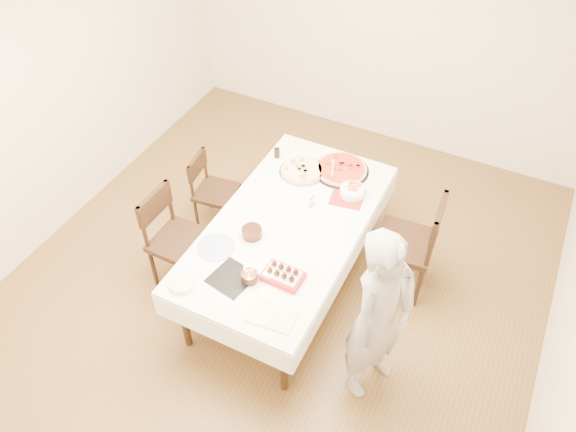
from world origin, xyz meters
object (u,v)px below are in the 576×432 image
at_px(layer_cake, 252,233).
at_px(strawberry_box, 283,275).
at_px(pasta_bowl, 352,191).
at_px(cola_glass, 277,153).
at_px(chair_left_savory, 216,192).
at_px(chair_right_savory, 405,243).
at_px(chair_left_dessert, 180,242).
at_px(person, 380,318).
at_px(taper_candle, 332,170).
at_px(pizza_white, 303,170).
at_px(birthday_cake, 249,273).
at_px(pizza_pepperoni, 341,169).
at_px(dining_table, 288,254).

xyz_separation_m(layer_cake, strawberry_box, (0.41, -0.27, -0.01)).
relative_size(pasta_bowl, cola_glass, 2.21).
bearing_deg(strawberry_box, chair_left_savory, 142.50).
bearing_deg(pasta_bowl, chair_left_savory, -172.50).
relative_size(layer_cake, strawberry_box, 0.69).
height_order(chair_right_savory, pasta_bowl, chair_right_savory).
height_order(chair_left_savory, chair_left_dessert, chair_left_dessert).
relative_size(person, taper_candle, 6.36).
relative_size(chair_left_savory, cola_glass, 8.13).
height_order(pizza_white, pasta_bowl, pasta_bowl).
distance_m(pasta_bowl, layer_cake, 0.96).
height_order(chair_left_dessert, pasta_bowl, chair_left_dessert).
height_order(birthday_cake, strawberry_box, birthday_cake).
relative_size(pizza_white, pizza_pepperoni, 0.85).
relative_size(chair_right_savory, strawberry_box, 3.43).
distance_m(cola_glass, strawberry_box, 1.43).
relative_size(chair_right_savory, chair_left_dessert, 1.07).
distance_m(dining_table, chair_left_dessert, 0.92).
bearing_deg(pizza_white, dining_table, -74.74).
relative_size(pizza_white, cola_glass, 4.39).
distance_m(pasta_bowl, cola_glass, 0.83).
distance_m(pasta_bowl, birthday_cake, 1.25).
distance_m(chair_left_dessert, pizza_white, 1.24).
bearing_deg(taper_candle, chair_left_savory, -166.58).
xyz_separation_m(chair_right_savory, layer_cake, (-1.07, -0.71, 0.28)).
height_order(taper_candle, birthday_cake, taper_candle).
distance_m(person, pizza_pepperoni, 1.61).
xyz_separation_m(pizza_white, strawberry_box, (0.39, -1.16, 0.02)).
distance_m(cola_glass, layer_cake, 1.02).
relative_size(chair_left_dessert, taper_candle, 3.84).
bearing_deg(chair_left_savory, chair_left_dessert, 91.88).
height_order(cola_glass, layer_cake, cola_glass).
relative_size(person, cola_glass, 16.45).
distance_m(chair_right_savory, pizza_pepperoni, 0.87).
height_order(chair_right_savory, chair_left_dessert, chair_right_savory).
relative_size(person, birthday_cake, 11.76).
distance_m(dining_table, pasta_bowl, 0.77).
bearing_deg(pizza_pepperoni, chair_left_dessert, -129.75).
height_order(pasta_bowl, cola_glass, cola_glass).
relative_size(chair_left_savory, pizza_white, 1.85).
bearing_deg(pasta_bowl, birthday_cake, -105.10).
relative_size(chair_left_dessert, strawberry_box, 3.22).
distance_m(chair_left_dessert, pasta_bowl, 1.53).
height_order(chair_left_dessert, taper_candle, taper_candle).
bearing_deg(layer_cake, taper_candle, 71.54).
bearing_deg(chair_left_savory, pizza_white, -169.50).
bearing_deg(birthday_cake, chair_left_savory, 133.28).
bearing_deg(chair_left_dessert, birthday_cake, 162.56).
distance_m(pizza_pepperoni, pasta_bowl, 0.32).
distance_m(person, cola_glass, 1.95).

